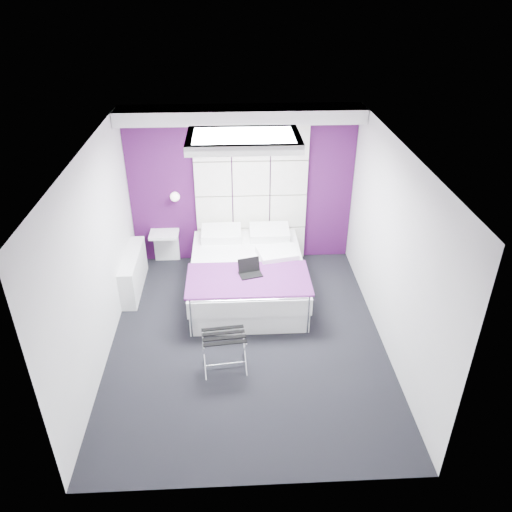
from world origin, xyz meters
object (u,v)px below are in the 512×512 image
at_px(radiator, 133,272).
at_px(laptop, 250,270).
at_px(luggage_rack, 224,351).
at_px(wall_lamp, 175,196).
at_px(nightstand, 164,234).
at_px(bed, 247,275).

bearing_deg(radiator, laptop, -18.35).
bearing_deg(luggage_rack, laptop, 67.46).
bearing_deg(luggage_rack, wall_lamp, 100.11).
distance_m(wall_lamp, laptop, 1.85).
xyz_separation_m(wall_lamp, nightstand, (-0.23, -0.04, -0.65)).
xyz_separation_m(radiator, laptop, (1.77, -0.59, 0.34)).
xyz_separation_m(radiator, bed, (1.73, -0.19, 0.01)).
bearing_deg(laptop, wall_lamp, 115.04).
bearing_deg(laptop, bed, 80.09).
relative_size(nightstand, luggage_rack, 0.90).
bearing_deg(wall_lamp, luggage_rack, -73.86).
bearing_deg(bed, luggage_rack, -101.61).
distance_m(bed, nightstand, 1.63).
bearing_deg(nightstand, radiator, -119.76).
bearing_deg(radiator, bed, -6.41).
distance_m(nightstand, luggage_rack, 2.76).
height_order(luggage_rack, laptop, laptop).
height_order(radiator, nightstand, radiator).
distance_m(radiator, laptop, 1.89).
relative_size(radiator, bed, 0.58).
bearing_deg(nightstand, laptop, -43.96).
bearing_deg(bed, laptop, -85.04).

